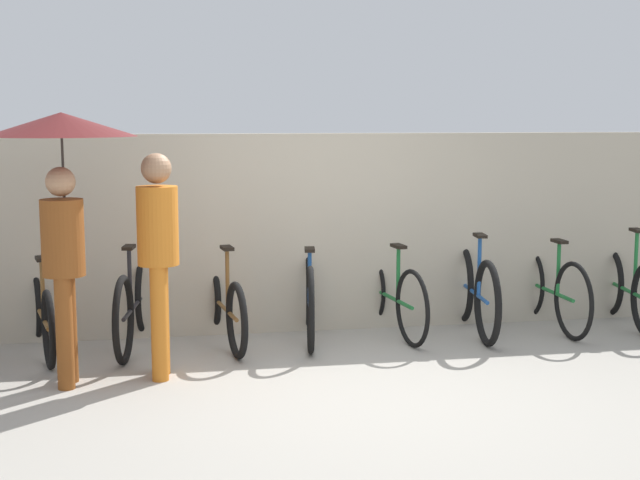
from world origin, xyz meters
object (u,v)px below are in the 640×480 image
(parked_bicycle_6, at_px, (474,291))
(pedestrian_center, at_px, (158,247))
(parked_bicycle_3, at_px, (223,305))
(pedestrian_leading, at_px, (62,165))
(parked_bicycle_1, at_px, (42,313))
(parked_bicycle_8, at_px, (627,288))
(parked_bicycle_2, at_px, (134,304))
(parked_bicycle_7, at_px, (549,289))
(parked_bicycle_4, at_px, (309,297))
(parked_bicycle_5, at_px, (390,295))

(parked_bicycle_6, xyz_separation_m, pedestrian_center, (-2.92, -0.94, 0.64))
(parked_bicycle_3, relative_size, pedestrian_leading, 0.84)
(parked_bicycle_6, bearing_deg, pedestrian_center, 113.60)
(parked_bicycle_1, distance_m, parked_bicycle_8, 5.51)
(parked_bicycle_2, height_order, parked_bicycle_3, parked_bicycle_3)
(parked_bicycle_1, bearing_deg, parked_bicycle_6, -102.36)
(parked_bicycle_3, xyz_separation_m, parked_bicycle_7, (3.15, 0.03, 0.04))
(parked_bicycle_4, distance_m, parked_bicycle_5, 0.79)
(parked_bicycle_5, bearing_deg, pedestrian_leading, 102.63)
(pedestrian_center, bearing_deg, parked_bicycle_1, 141.66)
(parked_bicycle_8, distance_m, pedestrian_leading, 5.44)
(parked_bicycle_5, bearing_deg, parked_bicycle_3, 84.95)
(parked_bicycle_1, height_order, parked_bicycle_2, parked_bicycle_2)
(parked_bicycle_6, xyz_separation_m, pedestrian_leading, (-3.62, -0.94, 1.28))
(parked_bicycle_3, height_order, parked_bicycle_5, parked_bicycle_5)
(parked_bicycle_2, xyz_separation_m, parked_bicycle_4, (1.57, 0.02, 0.01))
(parked_bicycle_4, xyz_separation_m, parked_bicycle_7, (2.36, 0.03, -0.01))
(parked_bicycle_5, height_order, pedestrian_center, pedestrian_center)
(parked_bicycle_5, bearing_deg, parked_bicycle_2, 84.51)
(parked_bicycle_1, height_order, pedestrian_center, pedestrian_center)
(pedestrian_leading, distance_m, pedestrian_center, 0.95)
(parked_bicycle_3, bearing_deg, parked_bicycle_7, -97.23)
(parked_bicycle_6, height_order, pedestrian_center, pedestrian_center)
(parked_bicycle_6, bearing_deg, parked_bicycle_2, 95.36)
(parked_bicycle_6, xyz_separation_m, parked_bicycle_7, (0.79, 0.06, -0.02))
(parked_bicycle_6, relative_size, pedestrian_leading, 0.84)
(parked_bicycle_1, distance_m, parked_bicycle_3, 1.57)
(parked_bicycle_4, height_order, pedestrian_leading, pedestrian_leading)
(parked_bicycle_3, bearing_deg, pedestrian_leading, 120.00)
(parked_bicycle_8, bearing_deg, parked_bicycle_5, 94.82)
(parked_bicycle_1, xyz_separation_m, parked_bicycle_5, (3.15, 0.12, 0.03))
(parked_bicycle_4, relative_size, parked_bicycle_6, 0.99)
(parked_bicycle_4, height_order, parked_bicycle_5, parked_bicycle_5)
(parked_bicycle_1, bearing_deg, parked_bicycle_5, -100.40)
(parked_bicycle_7, height_order, pedestrian_center, pedestrian_center)
(parked_bicycle_8, bearing_deg, parked_bicycle_3, 96.82)
(parked_bicycle_4, relative_size, pedestrian_leading, 0.83)
(parked_bicycle_4, bearing_deg, pedestrian_center, 134.29)
(pedestrian_leading, relative_size, pedestrian_center, 1.17)
(parked_bicycle_8, distance_m, pedestrian_center, 4.65)
(parked_bicycle_5, height_order, parked_bicycle_6, parked_bicycle_5)
(parked_bicycle_1, distance_m, parked_bicycle_4, 2.36)
(pedestrian_leading, bearing_deg, parked_bicycle_3, 41.00)
(parked_bicycle_6, bearing_deg, parked_bicycle_8, -84.19)
(pedestrian_leading, bearing_deg, parked_bicycle_8, 13.55)
(parked_bicycle_1, xyz_separation_m, parked_bicycle_3, (1.57, 0.05, 0.00))
(parked_bicycle_1, relative_size, parked_bicycle_5, 1.00)
(parked_bicycle_3, bearing_deg, parked_bicycle_2, 83.51)
(parked_bicycle_6, bearing_deg, pedestrian_leading, 110.22)
(parked_bicycle_7, xyz_separation_m, parked_bicycle_8, (0.79, -0.06, -0.02))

